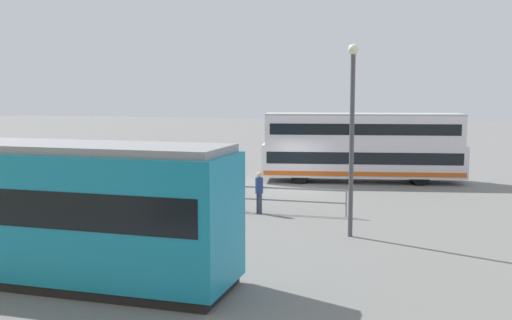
{
  "coord_description": "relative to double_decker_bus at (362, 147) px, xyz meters",
  "views": [
    {
      "loc": [
        -6.88,
        29.49,
        4.93
      ],
      "look_at": [
        0.68,
        4.99,
        2.03
      ],
      "focal_mm": 42.02,
      "sensor_mm": 36.0,
      "label": 1
    }
  ],
  "objects": [
    {
      "name": "pedestrian_crossing",
      "position": [
        2.88,
        10.06,
        -0.95
      ],
      "size": [
        0.45,
        0.45,
        1.71
      ],
      "color": "#33384C",
      "rests_on": "ground"
    },
    {
      "name": "double_decker_bus",
      "position": [
        0.0,
        0.0,
        0.0
      ],
      "size": [
        11.21,
        4.64,
        3.79
      ],
      "color": "silver",
      "rests_on": "ground"
    },
    {
      "name": "pedestrian_railing",
      "position": [
        3.65,
        9.87,
        -1.19
      ],
      "size": [
        8.62,
        0.39,
        1.08
      ],
      "color": "gray",
      "rests_on": "ground"
    },
    {
      "name": "pedestrian_near_railing",
      "position": [
        8.62,
        9.27,
        -1.0
      ],
      "size": [
        0.4,
        0.4,
        1.64
      ],
      "color": "#4C3F2D",
      "rests_on": "ground"
    },
    {
      "name": "info_sign",
      "position": [
        7.16,
        10.71,
        -0.24
      ],
      "size": [
        0.94,
        0.23,
        2.5
      ],
      "color": "slate",
      "rests_on": "ground"
    },
    {
      "name": "street_lamp",
      "position": [
        -1.25,
        12.88,
        1.9
      ],
      "size": [
        0.36,
        0.36,
        6.53
      ],
      "color": "#4C4C51",
      "rests_on": "ground"
    },
    {
      "name": "ground_plane",
      "position": [
        2.78,
        3.63,
        -1.94
      ],
      "size": [
        160.0,
        160.0,
        0.0
      ],
      "primitive_type": "plane",
      "color": "slate"
    }
  ]
}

